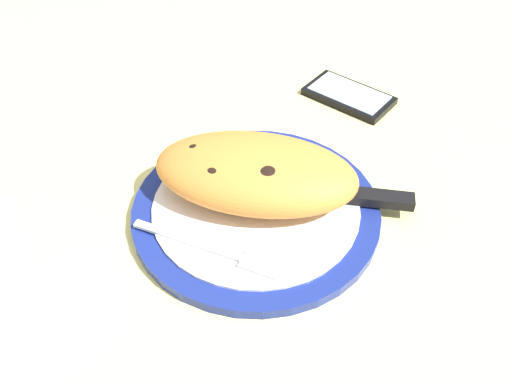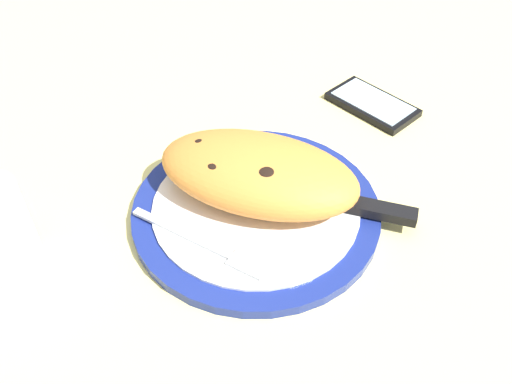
{
  "view_description": "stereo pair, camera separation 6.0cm",
  "coord_description": "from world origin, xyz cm",
  "views": [
    {
      "loc": [
        14.69,
        -41.0,
        45.66
      ],
      "look_at": [
        0.0,
        0.0,
        3.57
      ],
      "focal_mm": 38.81,
      "sensor_mm": 36.0,
      "label": 1
    },
    {
      "loc": [
        20.23,
        -38.57,
        45.66
      ],
      "look_at": [
        0.0,
        0.0,
        3.57
      ],
      "focal_mm": 38.81,
      "sensor_mm": 36.0,
      "label": 2
    }
  ],
  "objects": [
    {
      "name": "calzone",
      "position": [
        -0.65,
        1.73,
        4.75
      ],
      "size": [
        24.4,
        15.78,
        6.33
      ],
      "color": "orange",
      "rests_on": "plate"
    },
    {
      "name": "knife",
      "position": [
        8.74,
        4.27,
        2.04
      ],
      "size": [
        23.52,
        6.2,
        1.2
      ],
      "color": "silver",
      "rests_on": "plate"
    },
    {
      "name": "smartphone",
      "position": [
        4.78,
        26.14,
        0.56
      ],
      "size": [
        13.64,
        10.17,
        1.16
      ],
      "color": "black",
      "rests_on": "ground_plane"
    },
    {
      "name": "ground_plane",
      "position": [
        0.0,
        0.0,
        -1.5
      ],
      "size": [
        150.0,
        150.0,
        3.0
      ],
      "primitive_type": "cube",
      "color": "#E5D684"
    },
    {
      "name": "plate",
      "position": [
        0.0,
        0.0,
        0.75
      ],
      "size": [
        27.95,
        27.95,
        1.57
      ],
      "color": "navy",
      "rests_on": "ground_plane"
    },
    {
      "name": "fork",
      "position": [
        -1.37,
        -7.77,
        1.77
      ],
      "size": [
        16.65,
        2.52,
        0.4
      ],
      "color": "silver",
      "rests_on": "plate"
    }
  ]
}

